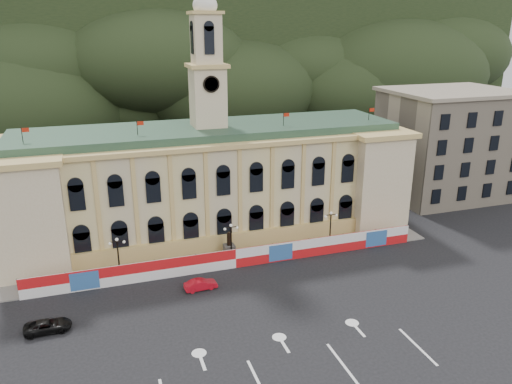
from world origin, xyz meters
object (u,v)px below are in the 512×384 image
object	(u,v)px
lamp_center	(231,239)
black_suv	(48,326)
red_sedan	(201,285)
statue	(229,249)

from	to	relation	value
lamp_center	black_suv	xyz separation A→B (m)	(-21.56, -9.39, -2.45)
red_sedan	black_suv	distance (m)	16.59
statue	red_sedan	distance (m)	8.80
statue	black_suv	size ratio (longest dim) A/B	0.82
statue	lamp_center	xyz separation A→B (m)	(0.00, -1.00, 1.89)
lamp_center	black_suv	distance (m)	23.65
lamp_center	black_suv	world-z (taller)	lamp_center
red_sedan	black_suv	bearing A→B (deg)	97.74
lamp_center	black_suv	size ratio (longest dim) A/B	1.13
red_sedan	black_suv	size ratio (longest dim) A/B	0.85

